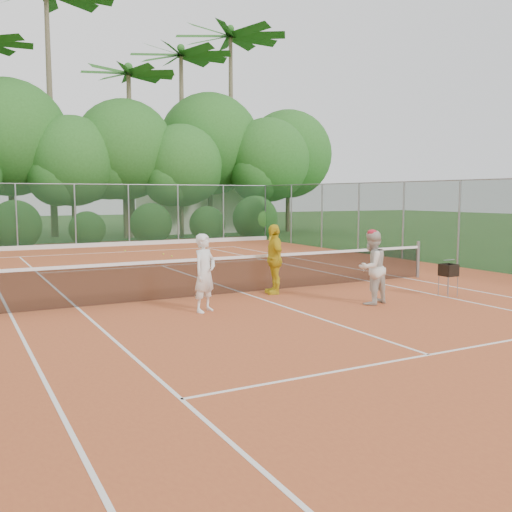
{
  "coord_description": "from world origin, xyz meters",
  "views": [
    {
      "loc": [
        -6.49,
        -12.78,
        2.51
      ],
      "look_at": [
        -0.28,
        -1.2,
        1.1
      ],
      "focal_mm": 40.0,
      "sensor_mm": 36.0,
      "label": 1
    }
  ],
  "objects": [
    {
      "name": "player_center_grp",
      "position": [
        1.92,
        -2.68,
        0.87
      ],
      "size": [
        0.96,
        0.83,
        1.72
      ],
      "color": "beige",
      "rests_on": "clay_court"
    },
    {
      "name": "tennis_net",
      "position": [
        0.0,
        0.0,
        0.53
      ],
      "size": [
        11.97,
        0.1,
        1.1
      ],
      "color": "gray",
      "rests_on": "clay_court"
    },
    {
      "name": "tropical_treeline",
      "position": [
        1.43,
        20.22,
        5.11
      ],
      "size": [
        32.1,
        8.49,
        15.03
      ],
      "color": "brown",
      "rests_on": "ground"
    },
    {
      "name": "clay_court",
      "position": [
        0.0,
        0.0,
        0.01
      ],
      "size": [
        18.0,
        36.0,
        0.02
      ],
      "primitive_type": "cube",
      "color": "#B35329",
      "rests_on": "ground"
    },
    {
      "name": "ground",
      "position": [
        0.0,
        0.0,
        0.0
      ],
      "size": [
        120.0,
        120.0,
        0.0
      ],
      "primitive_type": "plane",
      "color": "#264C1B",
      "rests_on": "ground"
    },
    {
      "name": "player_white",
      "position": [
        -1.77,
        -1.67,
        0.86
      ],
      "size": [
        0.73,
        0.65,
        1.67
      ],
      "primitive_type": "imported",
      "rotation": [
        0.0,
        0.0,
        0.51
      ],
      "color": "white",
      "rests_on": "clay_court"
    },
    {
      "name": "stray_ball_b",
      "position": [
        0.25,
        12.04,
        0.05
      ],
      "size": [
        0.07,
        0.07,
        0.07
      ],
      "primitive_type": "sphere",
      "color": "#B8CE2F",
      "rests_on": "clay_court"
    },
    {
      "name": "court_markings",
      "position": [
        0.0,
        0.0,
        0.02
      ],
      "size": [
        11.03,
        23.83,
        0.01
      ],
      "color": "white",
      "rests_on": "clay_court"
    },
    {
      "name": "stray_ball_c",
      "position": [
        1.28,
        9.89,
        0.05
      ],
      "size": [
        0.07,
        0.07,
        0.07
      ],
      "primitive_type": "sphere",
      "color": "#CEE134",
      "rests_on": "clay_court"
    },
    {
      "name": "ball_hopper",
      "position": [
        4.25,
        -2.78,
        0.66
      ],
      "size": [
        0.35,
        0.35,
        0.8
      ],
      "rotation": [
        0.0,
        0.0,
        -0.21
      ],
      "color": "gray",
      "rests_on": "clay_court"
    },
    {
      "name": "fence_back",
      "position": [
        0.0,
        15.0,
        1.52
      ],
      "size": [
        18.07,
        0.07,
        3.0
      ],
      "color": "#19381E",
      "rests_on": "clay_court"
    },
    {
      "name": "club_building",
      "position": [
        9.0,
        24.0,
        1.5
      ],
      "size": [
        8.0,
        5.0,
        3.0
      ],
      "primitive_type": "cube",
      "color": "beige",
      "rests_on": "ground"
    },
    {
      "name": "player_yellow",
      "position": [
        0.66,
        -0.41,
        0.9
      ],
      "size": [
        0.66,
        1.1,
        1.76
      ],
      "primitive_type": "imported",
      "rotation": [
        0.0,
        0.0,
        -1.8
      ],
      "color": "gold",
      "rests_on": "clay_court"
    },
    {
      "name": "stray_ball_a",
      "position": [
        1.29,
        8.9,
        0.05
      ],
      "size": [
        0.07,
        0.07,
        0.07
      ],
      "primitive_type": "sphere",
      "color": "#B8CA2F",
      "rests_on": "clay_court"
    }
  ]
}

